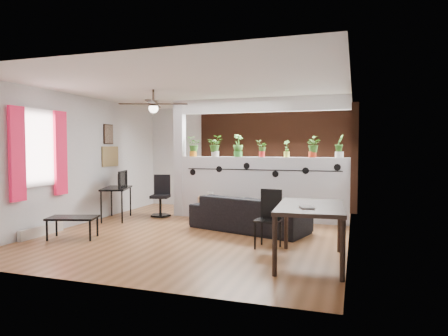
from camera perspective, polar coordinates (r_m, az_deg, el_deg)
room_shell at (r=7.31m, az=-3.32°, el=0.96°), size 6.30×7.10×2.90m
partition_wall at (r=8.55m, az=5.41°, el=-2.95°), size 3.60×0.18×1.35m
ceiling_header at (r=8.55m, az=5.47°, el=8.96°), size 3.60×0.18×0.30m
pier_column at (r=9.12m, az=-6.35°, el=1.35°), size 0.22×0.20×2.60m
brick_panel at (r=9.95m, az=7.31°, el=1.48°), size 3.90×0.05×2.60m
vine_decal at (r=8.42m, az=5.28°, el=-0.27°), size 3.31×0.01×0.30m
window_assembly at (r=7.66m, az=-24.92°, el=2.34°), size 0.09×1.30×1.55m
baseboard_heater at (r=7.79m, az=-24.60°, el=-8.14°), size 0.08×1.00×0.18m
corkboard at (r=9.36m, az=-15.95°, el=1.60°), size 0.03×0.60×0.45m
framed_art at (r=9.32m, az=-16.18°, el=4.67°), size 0.03×0.34×0.44m
ceiling_fan at (r=7.41m, az=-10.05°, el=8.80°), size 1.19×1.19×0.43m
potted_plant_0 at (r=8.99m, az=-4.44°, el=3.17°), size 0.28×0.25×0.45m
potted_plant_1 at (r=8.80m, az=-1.27°, el=3.23°), size 0.29×0.26×0.47m
potted_plant_2 at (r=8.64m, az=2.03°, el=3.31°), size 0.32×0.33×0.49m
potted_plant_3 at (r=8.50m, az=5.44°, el=2.87°), size 0.22×0.22×0.36m
potted_plant_4 at (r=8.40m, az=8.95°, el=2.84°), size 0.21×0.20×0.36m
potted_plant_5 at (r=8.33m, az=12.53°, el=3.09°), size 0.29×0.29×0.44m
potted_plant_6 at (r=8.30m, az=16.16°, el=3.12°), size 0.26×0.29×0.46m
sofa at (r=7.53m, az=3.58°, el=-6.57°), size 2.25×1.40×0.62m
cube_shelf at (r=8.59m, az=-2.26°, el=-5.74°), size 0.50×0.47×0.51m
cup at (r=8.53m, az=-1.95°, el=-3.73°), size 0.14×0.14×0.10m
computer_desk at (r=8.89m, az=-15.13°, el=-3.12°), size 0.81×1.08×0.69m
monitor at (r=9.00m, az=-14.62°, el=-2.00°), size 0.34×0.15×0.19m
office_chair at (r=9.08m, az=-9.00°, el=-4.33°), size 0.48×0.48×0.92m
dining_table at (r=5.50m, az=12.29°, el=-6.08°), size 0.95×1.48×0.78m
book at (r=5.20m, az=10.86°, el=-5.53°), size 0.23×0.27×0.02m
folding_chair at (r=6.29m, az=6.54°, el=-6.43°), size 0.40×0.40×0.90m
coffee_table at (r=7.31m, az=-20.82°, el=-6.84°), size 0.90×0.66×0.37m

